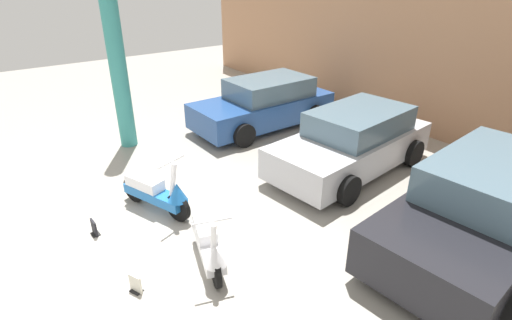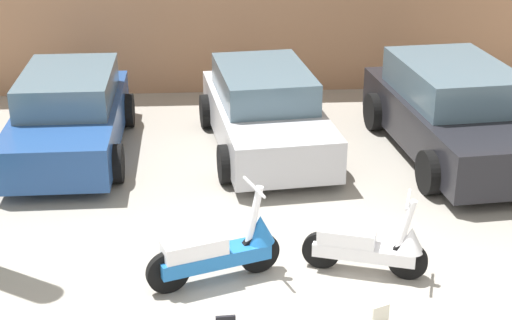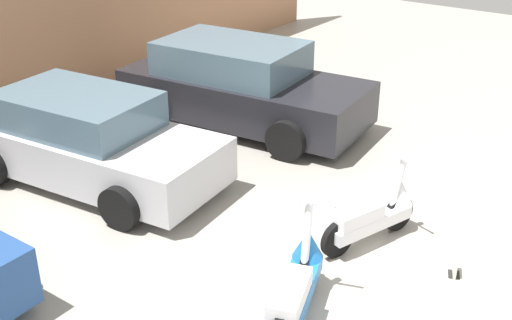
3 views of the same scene
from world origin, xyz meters
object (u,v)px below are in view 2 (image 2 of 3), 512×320
at_px(car_rear_right, 455,113).
at_px(placard_near_right_scooter, 380,318).
at_px(car_rear_center, 265,112).
at_px(scooter_front_right, 370,246).
at_px(scooter_front_left, 220,249).
at_px(car_rear_left, 69,115).

bearing_deg(car_rear_right, placard_near_right_scooter, -30.63).
bearing_deg(car_rear_center, scooter_front_right, 6.49).
height_order(car_rear_center, car_rear_right, car_rear_right).
distance_m(scooter_front_right, car_rear_center, 4.03).
distance_m(scooter_front_right, placard_near_right_scooter, 1.09).
bearing_deg(scooter_front_left, car_rear_left, 99.84).
xyz_separation_m(car_rear_center, car_rear_right, (2.92, -0.41, 0.06)).
bearing_deg(car_rear_right, car_rear_left, -99.97).
bearing_deg(scooter_front_left, placard_near_right_scooter, -52.24).
distance_m(car_rear_right, placard_near_right_scooter, 5.06).
distance_m(car_rear_left, car_rear_right, 5.99).
bearing_deg(car_rear_center, placard_near_right_scooter, 2.73).
relative_size(scooter_front_right, car_rear_center, 0.36).
xyz_separation_m(scooter_front_right, placard_near_right_scooter, (-0.09, -1.06, -0.24)).
bearing_deg(car_rear_right, car_rear_center, -103.92).
relative_size(car_rear_right, placard_near_right_scooter, 16.46).
xyz_separation_m(scooter_front_left, car_rear_center, (0.80, 3.95, 0.22)).
distance_m(car_rear_left, car_rear_center, 3.06).
relative_size(scooter_front_left, placard_near_right_scooter, 5.82).
bearing_deg(car_rear_left, car_rear_center, 88.92).
xyz_separation_m(scooter_front_right, car_rear_center, (-0.91, 3.92, 0.25)).
relative_size(car_rear_center, placard_near_right_scooter, 14.94).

